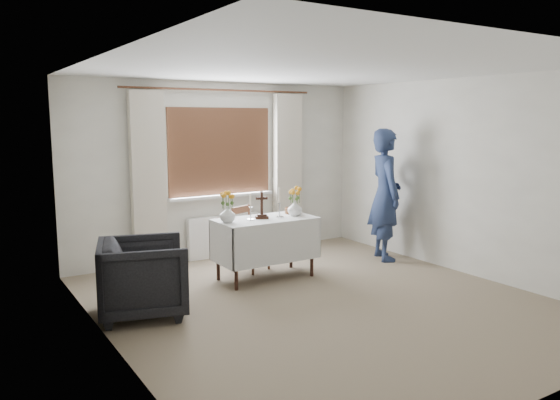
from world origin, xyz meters
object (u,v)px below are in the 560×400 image
(wooden_chair, at_px, (251,239))
(armchair, at_px, (143,277))
(altar_table, at_px, (266,248))
(person, at_px, (385,195))
(wooden_cross, at_px, (262,205))
(flower_vase_left, at_px, (228,214))
(flower_vase_right, at_px, (295,208))

(wooden_chair, height_order, armchair, wooden_chair)
(armchair, bearing_deg, altar_table, -58.88)
(person, height_order, wooden_cross, person)
(altar_table, height_order, person, person)
(wooden_cross, distance_m, flower_vase_left, 0.48)
(altar_table, relative_size, wooden_cross, 3.68)
(wooden_cross, xyz_separation_m, flower_vase_left, (-0.47, -0.01, -0.07))
(altar_table, height_order, flower_vase_left, flower_vase_left)
(altar_table, bearing_deg, person, -2.18)
(wooden_cross, xyz_separation_m, flower_vase_right, (0.46, -0.05, -0.07))
(wooden_chair, height_order, flower_vase_right, flower_vase_right)
(armchair, xyz_separation_m, flower_vase_left, (1.20, 0.47, 0.47))
(wooden_cross, relative_size, flower_vase_left, 1.70)
(wooden_chair, height_order, wooden_cross, wooden_cross)
(person, bearing_deg, armchair, 117.74)
(armchair, bearing_deg, wooden_chair, -46.96)
(altar_table, distance_m, flower_vase_left, 0.70)
(person, relative_size, wooden_cross, 5.49)
(altar_table, distance_m, armchair, 1.77)
(person, relative_size, flower_vase_left, 9.35)
(wooden_chair, relative_size, wooden_cross, 2.52)
(armchair, height_order, flower_vase_left, flower_vase_left)
(altar_table, bearing_deg, wooden_chair, 86.26)
(flower_vase_right, bearing_deg, altar_table, 175.72)
(person, bearing_deg, wooden_cross, 109.03)
(altar_table, distance_m, wooden_cross, 0.55)
(wooden_chair, bearing_deg, flower_vase_right, -70.94)
(wooden_chair, relative_size, flower_vase_left, 4.28)
(altar_table, distance_m, flower_vase_right, 0.63)
(armchair, distance_m, wooden_cross, 1.82)
(person, relative_size, flower_vase_right, 9.57)
(armchair, height_order, flower_vase_right, flower_vase_right)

